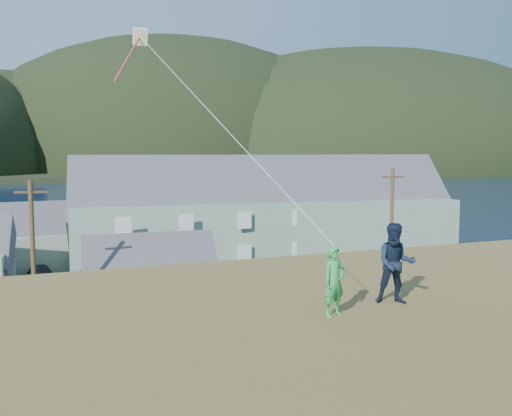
{
  "coord_description": "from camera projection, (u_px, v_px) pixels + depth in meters",
  "views": [
    {
      "loc": [
        -4.64,
        -29.48,
        10.65
      ],
      "look_at": [
        2.1,
        -12.13,
        8.8
      ],
      "focal_mm": 40.0,
      "sensor_mm": 36.0,
      "label": 1
    }
  ],
  "objects": [
    {
      "name": "ground",
      "position": [
        136.0,
        354.0,
        30.07
      ],
      "size": [
        900.0,
        900.0,
        0.0
      ],
      "primitive_type": "plane",
      "color": "#0A1638",
      "rests_on": "ground"
    },
    {
      "name": "utility_poles",
      "position": [
        79.0,
        264.0,
        30.04
      ],
      "size": [
        37.74,
        0.24,
        9.5
      ],
      "color": "#47331E",
      "rests_on": "waterfront_lot"
    },
    {
      "name": "shed_white",
      "position": [
        151.0,
        281.0,
        35.81
      ],
      "size": [
        8.62,
        6.07,
        6.6
      ],
      "rotation": [
        0.0,
        0.0,
        -0.07
      ],
      "color": "silver",
      "rests_on": "waterfront_lot"
    },
    {
      "name": "kite_rig",
      "position": [
        141.0,
        42.0,
        18.62
      ],
      "size": [
        1.8,
        4.82,
        11.1
      ],
      "color": "#F8F3BC",
      "rests_on": "ground"
    },
    {
      "name": "kite_flyer_green",
      "position": [
        334.0,
        281.0,
        11.91
      ],
      "size": [
        0.61,
        0.48,
        1.48
      ],
      "primitive_type": "imported",
      "rotation": [
        0.0,
        0.0,
        0.25
      ],
      "color": "green",
      "rests_on": "hillside"
    },
    {
      "name": "lodge",
      "position": [
        266.0,
        214.0,
        53.72
      ],
      "size": [
        36.29,
        13.73,
        12.46
      ],
      "rotation": [
        0.0,
        0.0,
        -0.11
      ],
      "color": "gray",
      "rests_on": "waterfront_lot"
    },
    {
      "name": "far_hills",
      "position": [
        116.0,
        168.0,
        301.84
      ],
      "size": [
        760.0,
        265.0,
        143.0
      ],
      "color": "black",
      "rests_on": "ground"
    },
    {
      "name": "kite_flyer_navy",
      "position": [
        396.0,
        263.0,
        12.91
      ],
      "size": [
        1.11,
        1.02,
        1.84
      ],
      "primitive_type": "imported",
      "rotation": [
        0.0,
        0.0,
        -0.46
      ],
      "color": "#111D31",
      "rests_on": "hillside"
    },
    {
      "name": "wharf",
      "position": [
        25.0,
        241.0,
        64.97
      ],
      "size": [
        26.0,
        14.0,
        0.9
      ],
      "primitive_type": "cube",
      "color": "gray",
      "rests_on": "ground"
    },
    {
      "name": "waterfront_lot",
      "position": [
        101.0,
        284.0,
        45.83
      ],
      "size": [
        72.0,
        36.0,
        0.12
      ],
      "primitive_type": "cube",
      "color": "#28282B",
      "rests_on": "ground"
    },
    {
      "name": "far_shore",
      "position": [
        43.0,
        168.0,
        336.07
      ],
      "size": [
        900.0,
        320.0,
        2.0
      ],
      "primitive_type": "cube",
      "color": "black",
      "rests_on": "ground"
    },
    {
      "name": "shed_palegreen_far",
      "position": [
        60.0,
        239.0,
        50.62
      ],
      "size": [
        11.78,
        7.4,
        7.58
      ],
      "rotation": [
        0.0,
        0.0,
        0.09
      ],
      "color": "slate",
      "rests_on": "waterfront_lot"
    },
    {
      "name": "grass_strip",
      "position": [
        142.0,
        366.0,
        28.21
      ],
      "size": [
        110.0,
        8.0,
        0.1
      ],
      "primitive_type": "cube",
      "color": "#4C3D19",
      "rests_on": "ground"
    }
  ]
}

